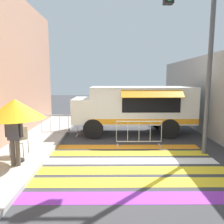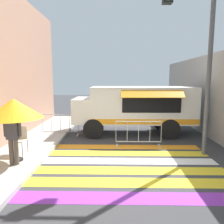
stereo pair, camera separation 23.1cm
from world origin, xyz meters
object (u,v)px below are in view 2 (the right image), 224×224
folding_chair (19,137)px  patio_umbrella (14,109)px  barricade_side (60,125)px  vendor_person (13,133)px  traffic_signal_pole (186,27)px  food_truck (133,106)px  barricade_front (139,134)px

folding_chair → patio_umbrella: bearing=-60.1°
patio_umbrella → barricade_side: size_ratio=1.12×
vendor_person → folding_chair: bearing=119.4°
traffic_signal_pole → patio_umbrella: bearing=-168.8°
patio_umbrella → folding_chair: 1.31m
food_truck → traffic_signal_pole: bearing=-63.4°
folding_chair → barricade_front: (4.25, 1.33, -0.20)m
folding_chair → food_truck: bearing=52.5°
traffic_signal_pole → folding_chair: size_ratio=6.90×
traffic_signal_pole → patio_umbrella: 6.15m
traffic_signal_pole → barricade_side: 6.86m
patio_umbrella → barricade_side: bearing=82.8°
patio_umbrella → folding_chair: patio_umbrella is taller
barricade_front → barricade_side: same height
food_truck → vendor_person: size_ratio=3.40×
traffic_signal_pole → vendor_person: (-5.39, -1.40, -3.32)m
traffic_signal_pole → barricade_front: size_ratio=3.50×
food_truck → barricade_front: size_ratio=3.12×
folding_chair → barricade_front: size_ratio=0.51×
food_truck → patio_umbrella: size_ratio=2.92×
food_truck → barricade_front: (0.08, -2.05, -0.89)m
barricade_side → vendor_person: bearing=-95.6°
barricade_front → barricade_side: (-3.59, 1.65, -0.00)m
patio_umbrella → food_truck: bearing=45.6°
barricade_front → vendor_person: bearing=-149.6°
barricade_front → barricade_side: 3.95m
traffic_signal_pole → vendor_person: 6.48m
food_truck → barricade_side: (-3.51, -0.39, -0.89)m
traffic_signal_pole → folding_chair: bearing=-176.0°
folding_chair → barricade_side: folding_chair is taller
vendor_person → barricade_side: 4.05m
food_truck → patio_umbrella: food_truck is taller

